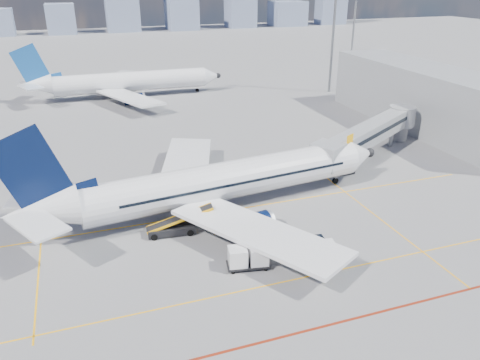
# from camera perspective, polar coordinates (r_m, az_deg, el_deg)

# --- Properties ---
(ground) EXTENTS (420.00, 420.00, 0.00)m
(ground) POSITION_cam_1_polar(r_m,az_deg,el_deg) (45.41, 2.55, -8.01)
(ground) COLOR gray
(ground) RESTS_ON ground
(apron_markings) EXTENTS (90.00, 35.12, 0.01)m
(apron_markings) POSITION_cam_1_polar(r_m,az_deg,el_deg) (42.20, 3.79, -10.78)
(apron_markings) COLOR #FFAD0D
(apron_markings) RESTS_ON ground
(jet_bridge) EXTENTS (23.55, 15.78, 6.30)m
(jet_bridge) POSITION_cam_1_polar(r_m,az_deg,el_deg) (68.04, 15.96, 5.63)
(jet_bridge) COLOR gray
(jet_bridge) RESTS_ON ground
(terminal_block) EXTENTS (10.00, 42.00, 10.00)m
(terminal_block) POSITION_cam_1_polar(r_m,az_deg,el_deg) (84.51, 21.92, 9.18)
(terminal_block) COLOR gray
(terminal_block) RESTS_ON ground
(floodlight_mast_ne) EXTENTS (3.20, 0.61, 25.45)m
(floodlight_mast_ne) POSITION_cam_1_polar(r_m,az_deg,el_deg) (105.37, 11.35, 17.76)
(floodlight_mast_ne) COLOR gray
(floodlight_mast_ne) RESTS_ON ground
(floodlight_mast_far) EXTENTS (3.20, 0.61, 25.45)m
(floodlight_mast_far) POSITION_cam_1_polar(r_m,az_deg,el_deg) (149.15, 13.84, 19.21)
(floodlight_mast_far) COLOR gray
(floodlight_mast_far) RESTS_ON ground
(distant_skyline) EXTENTS (245.18, 14.78, 30.09)m
(distant_skyline) POSITION_cam_1_polar(r_m,az_deg,el_deg) (226.46, -17.07, 19.45)
(distant_skyline) COLOR gray
(distant_skyline) RESTS_ON ground
(main_aircraft) EXTENTS (42.83, 37.25, 12.53)m
(main_aircraft) POSITION_cam_1_polar(r_m,az_deg,el_deg) (50.56, -3.12, -0.40)
(main_aircraft) COLOR white
(main_aircraft) RESTS_ON ground
(second_aircraft) EXTENTS (41.83, 36.45, 12.19)m
(second_aircraft) POSITION_cam_1_polar(r_m,az_deg,el_deg) (102.56, -14.08, 11.48)
(second_aircraft) COLOR white
(second_aircraft) RESTS_ON ground
(baggage_tug) EXTENTS (2.47, 1.68, 1.61)m
(baggage_tug) POSITION_cam_1_polar(r_m,az_deg,el_deg) (44.68, 9.87, -7.80)
(baggage_tug) COLOR white
(baggage_tug) RESTS_ON ground
(cargo_dolly) EXTENTS (3.98, 2.30, 2.05)m
(cargo_dolly) POSITION_cam_1_polar(r_m,az_deg,el_deg) (41.69, 1.00, -9.35)
(cargo_dolly) COLOR black
(cargo_dolly) RESTS_ON ground
(belt_loader) EXTENTS (6.81, 2.22, 2.74)m
(belt_loader) POSITION_cam_1_polar(r_m,az_deg,el_deg) (47.43, -8.17, -5.76)
(belt_loader) COLOR black
(belt_loader) RESTS_ON ground
(ramp_worker) EXTENTS (0.64, 0.73, 1.68)m
(ramp_worker) POSITION_cam_1_polar(r_m,az_deg,el_deg) (42.76, 8.04, -9.14)
(ramp_worker) COLOR gold
(ramp_worker) RESTS_ON ground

